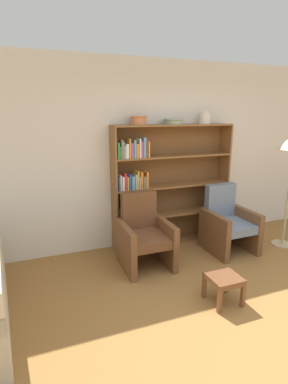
# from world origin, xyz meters

# --- Properties ---
(ground_plane) EXTENTS (24.00, 24.00, 0.00)m
(ground_plane) POSITION_xyz_m (0.00, 0.00, 0.00)
(ground_plane) COLOR olive
(wall_back) EXTENTS (12.00, 0.06, 2.75)m
(wall_back) POSITION_xyz_m (0.00, 2.47, 1.38)
(wall_back) COLOR silver
(wall_back) RESTS_ON ground
(bookshelf) EXTENTS (1.86, 0.30, 1.84)m
(bookshelf) POSITION_xyz_m (-0.12, 2.30, 0.92)
(bookshelf) COLOR brown
(bookshelf) RESTS_ON ground
(bowl_brass) EXTENTS (0.24, 0.24, 0.12)m
(bowl_brass) POSITION_xyz_m (-0.49, 2.28, 1.90)
(bowl_brass) COLOR #C67547
(bowl_brass) RESTS_ON bookshelf
(bowl_cream) EXTENTS (0.28, 0.28, 0.08)m
(bowl_cream) POSITION_xyz_m (0.05, 2.28, 1.88)
(bowl_cream) COLOR gray
(bowl_cream) RESTS_ON bookshelf
(vase_tall) EXTENTS (0.17, 0.17, 0.19)m
(vase_tall) POSITION_xyz_m (0.57, 2.28, 1.92)
(vase_tall) COLOR silver
(vase_tall) RESTS_ON bookshelf
(armchair_leather) EXTENTS (0.64, 0.68, 0.96)m
(armchair_leather) POSITION_xyz_m (-0.61, 1.74, 0.41)
(armchair_leather) COLOR brown
(armchair_leather) RESTS_ON ground
(armchair_cushioned) EXTENTS (0.65, 0.69, 0.96)m
(armchair_cushioned) POSITION_xyz_m (0.72, 1.74, 0.41)
(armchair_cushioned) COLOR brown
(armchair_cushioned) RESTS_ON ground
(footstool) EXTENTS (0.33, 0.33, 0.31)m
(footstool) POSITION_xyz_m (-0.11, 0.65, 0.25)
(footstool) COLOR brown
(footstool) RESTS_ON ground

